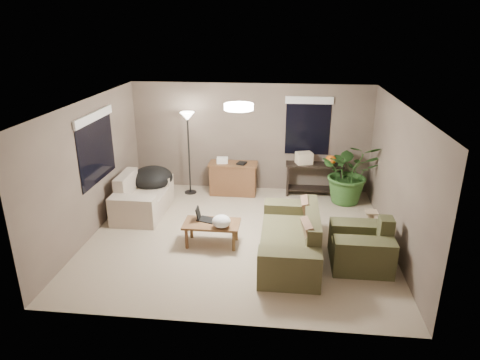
# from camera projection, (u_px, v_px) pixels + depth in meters

# --- Properties ---
(room_shell) EXTENTS (5.50, 5.50, 5.50)m
(room_shell) POSITION_uv_depth(u_px,v_px,m) (239.00, 173.00, 7.60)
(room_shell) COLOR tan
(room_shell) RESTS_ON ground
(main_sofa) EXTENTS (0.95, 2.20, 0.85)m
(main_sofa) POSITION_uv_depth(u_px,v_px,m) (292.00, 240.00, 7.26)
(main_sofa) COLOR brown
(main_sofa) RESTS_ON ground
(throw_pillows) EXTENTS (0.31, 1.37, 0.47)m
(throw_pillows) POSITION_uv_depth(u_px,v_px,m) (308.00, 222.00, 7.11)
(throw_pillows) COLOR #8C7251
(throw_pillows) RESTS_ON main_sofa
(loveseat) EXTENTS (0.90, 1.60, 0.85)m
(loveseat) POSITION_uv_depth(u_px,v_px,m) (142.00, 199.00, 8.94)
(loveseat) COLOR #BCB5A1
(loveseat) RESTS_ON ground
(armchair) EXTENTS (0.95, 1.00, 0.85)m
(armchair) POSITION_uv_depth(u_px,v_px,m) (361.00, 247.00, 7.03)
(armchair) COLOR #47482B
(armchair) RESTS_ON ground
(coffee_table) EXTENTS (1.00, 0.55, 0.42)m
(coffee_table) POSITION_uv_depth(u_px,v_px,m) (212.00, 226.00, 7.63)
(coffee_table) COLOR brown
(coffee_table) RESTS_ON ground
(laptop) EXTENTS (0.39, 0.32, 0.24)m
(laptop) POSITION_uv_depth(u_px,v_px,m) (203.00, 217.00, 7.70)
(laptop) COLOR black
(laptop) RESTS_ON coffee_table
(plastic_bag) EXTENTS (0.42, 0.40, 0.23)m
(plastic_bag) POSITION_uv_depth(u_px,v_px,m) (221.00, 221.00, 7.41)
(plastic_bag) COLOR white
(plastic_bag) RESTS_ON coffee_table
(desk) EXTENTS (1.10, 0.50, 0.75)m
(desk) POSITION_uv_depth(u_px,v_px,m) (233.00, 178.00, 9.89)
(desk) COLOR brown
(desk) RESTS_ON ground
(desk_papers) EXTENTS (0.70, 0.29, 0.12)m
(desk_papers) POSITION_uv_depth(u_px,v_px,m) (226.00, 161.00, 9.74)
(desk_papers) COLOR silver
(desk_papers) RESTS_ON desk
(console_table) EXTENTS (1.30, 0.40, 0.75)m
(console_table) POSITION_uv_depth(u_px,v_px,m) (314.00, 177.00, 9.81)
(console_table) COLOR black
(console_table) RESTS_ON ground
(pumpkin) EXTENTS (0.26, 0.26, 0.21)m
(pumpkin) POSITION_uv_depth(u_px,v_px,m) (331.00, 160.00, 9.63)
(pumpkin) COLOR orange
(pumpkin) RESTS_ON console_table
(cardboard_box) EXTENTS (0.41, 0.36, 0.26)m
(cardboard_box) POSITION_uv_depth(u_px,v_px,m) (304.00, 158.00, 9.68)
(cardboard_box) COLOR beige
(cardboard_box) RESTS_ON console_table
(papasan_chair) EXTENTS (1.12, 1.12, 0.80)m
(papasan_chair) POSITION_uv_depth(u_px,v_px,m) (152.00, 181.00, 9.45)
(papasan_chair) COLOR black
(papasan_chair) RESTS_ON ground
(floor_lamp) EXTENTS (0.32, 0.32, 1.91)m
(floor_lamp) POSITION_uv_depth(u_px,v_px,m) (188.00, 126.00, 9.52)
(floor_lamp) COLOR black
(floor_lamp) RESTS_ON ground
(ceiling_fixture) EXTENTS (0.50, 0.50, 0.10)m
(ceiling_fixture) POSITION_uv_depth(u_px,v_px,m) (239.00, 107.00, 7.19)
(ceiling_fixture) COLOR white
(ceiling_fixture) RESTS_ON room_shell
(houseplant) EXTENTS (1.26, 1.40, 1.09)m
(houseplant) POSITION_uv_depth(u_px,v_px,m) (349.00, 179.00, 9.37)
(houseplant) COLOR #2D5923
(houseplant) RESTS_ON ground
(cat_scratching_post) EXTENTS (0.32, 0.32, 0.50)m
(cat_scratching_post) POSITION_uv_depth(u_px,v_px,m) (370.00, 225.00, 7.98)
(cat_scratching_post) COLOR tan
(cat_scratching_post) RESTS_ON ground
(window_left) EXTENTS (0.05, 1.56, 1.33)m
(window_left) POSITION_uv_depth(u_px,v_px,m) (95.00, 136.00, 7.97)
(window_left) COLOR black
(window_left) RESTS_ON room_shell
(window_back) EXTENTS (1.06, 0.05, 1.33)m
(window_back) POSITION_uv_depth(u_px,v_px,m) (308.00, 116.00, 9.59)
(window_back) COLOR black
(window_back) RESTS_ON room_shell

